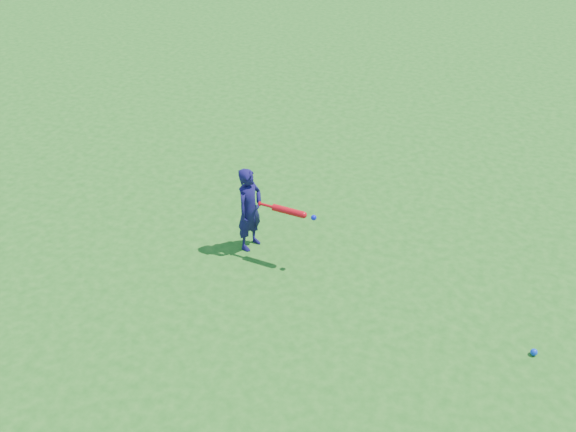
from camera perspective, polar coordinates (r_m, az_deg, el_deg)
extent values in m
plane|color=#1E6818|center=(7.77, 0.45, -3.07)|extent=(80.00, 80.00, 0.00)
imported|color=#17114F|center=(7.56, -3.43, 0.61)|extent=(0.36, 0.44, 1.06)
sphere|color=#0D3EE9|center=(6.88, 21.02, -11.23)|extent=(0.07, 0.07, 0.07)
cylinder|color=red|center=(7.38, -2.52, 1.10)|extent=(0.02, 0.06, 0.05)
cylinder|color=red|center=(7.34, -1.90, 0.94)|extent=(0.18, 0.06, 0.03)
cylinder|color=red|center=(7.24, 0.01, 0.45)|extent=(0.39, 0.13, 0.08)
sphere|color=red|center=(7.18, 1.38, 0.09)|extent=(0.08, 0.08, 0.08)
sphere|color=#0D13E6|center=(7.13, 2.30, -0.14)|extent=(0.06, 0.06, 0.06)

